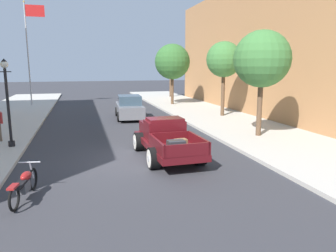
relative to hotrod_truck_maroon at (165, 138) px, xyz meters
The scene contains 12 objects.
ground_plane 1.51m from the hotrod_truck_maroon, 167.58° to the right, with size 140.00×140.00×0.00m, color #333338.
sidewalk_right 6.01m from the hotrod_truck_maroon, ahead, with size 5.50×64.00×0.15m, color #B7B2A8.
building_right_storefront 18.30m from the hotrod_truck_maroon, 34.23° to the left, with size 12.00×28.00×9.96m, color #B27A4C.
hotrod_truck_maroon is the anchor object (origin of this frame).
motorcycle_parked 5.95m from the hotrod_truck_maroon, 146.10° to the right, with size 0.66×2.10×0.93m.
car_background_grey 9.96m from the hotrod_truck_maroon, 90.10° to the left, with size 2.05×4.39×1.65m.
street_lamp_near 7.13m from the hotrod_truck_maroon, 156.91° to the left, with size 0.50×0.32×3.85m.
flagpole 21.25m from the hotrod_truck_maroon, 111.36° to the left, with size 1.74×0.16×9.16m.
street_tree_nearest 6.63m from the hotrod_truck_maroon, 18.94° to the left, with size 2.83×2.83×5.29m.
street_tree_second 11.32m from the hotrod_truck_maroon, 52.77° to the left, with size 2.50×2.50×5.25m.
street_tree_third 17.54m from the hotrod_truck_maroon, 73.08° to the left, with size 3.26×3.26×5.56m.
street_tree_farthest 24.84m from the hotrod_truck_maroon, 73.84° to the left, with size 2.20×2.20×5.13m.
Camera 1 is at (-1.99, -12.21, 3.68)m, focal length 34.15 mm.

